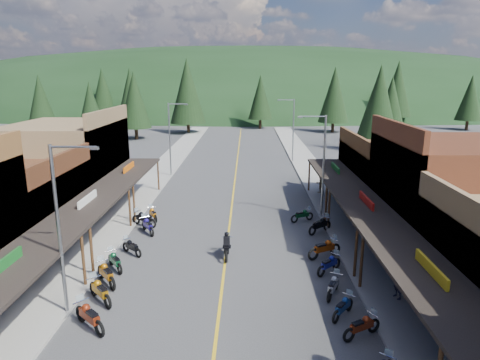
{
  "coord_description": "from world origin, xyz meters",
  "views": [
    {
      "loc": [
        1.29,
        -23.81,
        10.86
      ],
      "look_at": [
        0.75,
        8.19,
        3.0
      ],
      "focal_mm": 32.0,
      "sensor_mm": 36.0,
      "label": 1
    }
  ],
  "objects_px": {
    "bike_east_7": "(329,263)",
    "pine_0": "(40,98)",
    "bike_east_4": "(362,325)",
    "bike_east_6": "(333,285)",
    "pine_3": "(260,97)",
    "pine_4": "(334,95)",
    "pine_2": "(187,91)",
    "shop_west_3": "(69,165)",
    "pedestrian_east_b": "(320,183)",
    "streetlight_2": "(322,162)",
    "pine_7": "(103,91)",
    "bike_west_5": "(100,290)",
    "bike_west_7": "(115,260)",
    "shop_west_2": "(9,211)",
    "streetlight_0": "(61,223)",
    "bike_west_11": "(153,213)",
    "bike_east_5": "(343,306)",
    "bike_east_10": "(302,215)",
    "bike_west_9": "(148,225)",
    "pedestrian_east_a": "(399,280)",
    "pine_10": "(134,100)",
    "bike_west_8": "(132,246)",
    "pine_9": "(391,104)",
    "bike_east_9": "(320,224)",
    "rider_on_bike": "(227,246)",
    "pine_11": "(379,102)",
    "bike_west_6": "(106,273)",
    "bike_east_8": "(324,248)",
    "bike_west_4": "(89,315)",
    "pine_1": "(130,92)",
    "streetlight_1": "(171,136)",
    "pine_6": "(470,98)",
    "streetlight_3": "(292,128)",
    "pine_8": "(91,109)"
  },
  "relations": [
    {
      "from": "pine_9",
      "to": "bike_west_7",
      "type": "distance_m",
      "value": 55.65
    },
    {
      "from": "bike_east_7",
      "to": "pine_0",
      "type": "bearing_deg",
      "value": 171.63
    },
    {
      "from": "streetlight_2",
      "to": "pine_7",
      "type": "distance_m",
      "value": 78.42
    },
    {
      "from": "bike_east_5",
      "to": "pine_11",
      "type": "bearing_deg",
      "value": 110.58
    },
    {
      "from": "pine_3",
      "to": "pine_4",
      "type": "height_order",
      "value": "pine_4"
    },
    {
      "from": "pine_11",
      "to": "streetlight_0",
      "type": "bearing_deg",
      "value": -121.49
    },
    {
      "from": "streetlight_1",
      "to": "pine_10",
      "type": "bearing_deg",
      "value": 111.53
    },
    {
      "from": "bike_west_6",
      "to": "pedestrian_east_a",
      "type": "relative_size",
      "value": 1.23
    },
    {
      "from": "pine_11",
      "to": "bike_west_8",
      "type": "height_order",
      "value": "pine_11"
    },
    {
      "from": "pine_9",
      "to": "bike_east_8",
      "type": "xyz_separation_m",
      "value": [
        -17.98,
        -44.48,
        -5.71
      ]
    },
    {
      "from": "bike_west_8",
      "to": "bike_west_11",
      "type": "xyz_separation_m",
      "value": [
        -0.08,
        6.52,
        -0.0
      ]
    },
    {
      "from": "pine_0",
      "to": "streetlight_0",
      "type": "bearing_deg",
      "value": -64.08
    },
    {
      "from": "bike_west_4",
      "to": "bike_west_6",
      "type": "distance_m",
      "value": 4.18
    },
    {
      "from": "bike_west_11",
      "to": "bike_east_5",
      "type": "distance_m",
      "value": 17.74
    },
    {
      "from": "pine_0",
      "to": "bike_west_6",
      "type": "distance_m",
      "value": 73.59
    },
    {
      "from": "pine_3",
      "to": "bike_west_7",
      "type": "relative_size",
      "value": 5.35
    },
    {
      "from": "bike_east_9",
      "to": "rider_on_bike",
      "type": "xyz_separation_m",
      "value": [
        -6.38,
        -4.22,
        0.05
      ]
    },
    {
      "from": "shop_west_3",
      "to": "pine_3",
      "type": "height_order",
      "value": "pine_3"
    },
    {
      "from": "shop_west_2",
      "to": "pine_6",
      "type": "relative_size",
      "value": 0.99
    },
    {
      "from": "shop_west_3",
      "to": "pedestrian_east_b",
      "type": "relative_size",
      "value": 6.03
    },
    {
      "from": "rider_on_bike",
      "to": "shop_west_3",
      "type": "bearing_deg",
      "value": 142.31
    },
    {
      "from": "pine_8",
      "to": "bike_west_9",
      "type": "bearing_deg",
      "value": -65.33
    },
    {
      "from": "streetlight_2",
      "to": "pine_2",
      "type": "bearing_deg",
      "value": 108.73
    },
    {
      "from": "shop_west_2",
      "to": "streetlight_3",
      "type": "height_order",
      "value": "streetlight_3"
    },
    {
      "from": "pine_10",
      "to": "bike_west_8",
      "type": "height_order",
      "value": "pine_10"
    },
    {
      "from": "pedestrian_east_a",
      "to": "pine_0",
      "type": "bearing_deg",
      "value": -160.7
    },
    {
      "from": "bike_east_4",
      "to": "bike_east_6",
      "type": "bearing_deg",
      "value": 158.78
    },
    {
      "from": "pine_9",
      "to": "bike_east_10",
      "type": "xyz_separation_m",
      "value": [
        -18.5,
        -37.81,
        -5.83
      ]
    },
    {
      "from": "streetlight_2",
      "to": "pine_1",
      "type": "height_order",
      "value": "pine_1"
    },
    {
      "from": "bike_east_10",
      "to": "bike_east_6",
      "type": "bearing_deg",
      "value": -26.59
    },
    {
      "from": "bike_east_9",
      "to": "streetlight_3",
      "type": "bearing_deg",
      "value": 138.21
    },
    {
      "from": "bike_west_5",
      "to": "bike_west_7",
      "type": "relative_size",
      "value": 1.11
    },
    {
      "from": "pine_3",
      "to": "pine_2",
      "type": "bearing_deg",
      "value": -150.26
    },
    {
      "from": "bike_east_9",
      "to": "pedestrian_east_b",
      "type": "relative_size",
      "value": 1.24
    },
    {
      "from": "bike_east_7",
      "to": "pedestrian_east_b",
      "type": "distance_m",
      "value": 16.79
    },
    {
      "from": "bike_west_5",
      "to": "streetlight_0",
      "type": "bearing_deg",
      "value": -177.87
    },
    {
      "from": "streetlight_1",
      "to": "pine_7",
      "type": "height_order",
      "value": "pine_7"
    },
    {
      "from": "streetlight_0",
      "to": "bike_west_9",
      "type": "relative_size",
      "value": 3.68
    },
    {
      "from": "pine_11",
      "to": "bike_east_6",
      "type": "xyz_separation_m",
      "value": [
        -14.34,
        -42.11,
        -6.61
      ]
    },
    {
      "from": "streetlight_1",
      "to": "bike_east_6",
      "type": "height_order",
      "value": "streetlight_1"
    },
    {
      "from": "bike_west_11",
      "to": "bike_east_8",
      "type": "relative_size",
      "value": 0.81
    },
    {
      "from": "bike_west_5",
      "to": "bike_east_5",
      "type": "xyz_separation_m",
      "value": [
        11.61,
        -1.11,
        -0.11
      ]
    },
    {
      "from": "pine_11",
      "to": "bike_west_6",
      "type": "bearing_deg",
      "value": -122.49
    },
    {
      "from": "pine_10",
      "to": "bike_west_11",
      "type": "distance_m",
      "value": 44.8
    },
    {
      "from": "bike_west_5",
      "to": "bike_west_6",
      "type": "xyz_separation_m",
      "value": [
        -0.29,
        1.85,
        0.01
      ]
    },
    {
      "from": "pine_3",
      "to": "pine_4",
      "type": "bearing_deg",
      "value": -23.2
    },
    {
      "from": "streetlight_3",
      "to": "pedestrian_east_b",
      "type": "relative_size",
      "value": 4.43
    },
    {
      "from": "shop_west_2",
      "to": "streetlight_0",
      "type": "xyz_separation_m",
      "value": [
        6.8,
        -7.7,
        1.93
      ]
    },
    {
      "from": "pine_0",
      "to": "bike_west_11",
      "type": "height_order",
      "value": "pine_0"
    },
    {
      "from": "shop_west_2",
      "to": "pine_9",
      "type": "distance_m",
      "value": 57.58
    }
  ]
}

